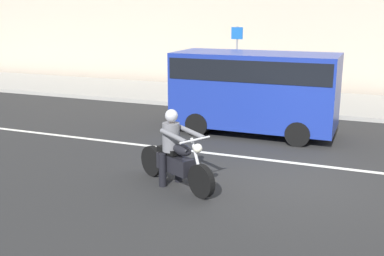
{
  "coord_description": "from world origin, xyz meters",
  "views": [
    {
      "loc": [
        1.63,
        -9.27,
        3.34
      ],
      "look_at": [
        -1.95,
        -0.37,
        0.93
      ],
      "focal_mm": 43.56,
      "sensor_mm": 36.0,
      "label": 1
    }
  ],
  "objects_px": {
    "motorcycle_with_rider_gray": "(175,155)",
    "parked_van_cobalt_blue": "(255,87)",
    "street_sign_post": "(237,55)",
    "pedestrian_bystander": "(287,69)"
  },
  "relations": [
    {
      "from": "motorcycle_with_rider_gray",
      "to": "street_sign_post",
      "type": "bearing_deg",
      "value": 99.29
    },
    {
      "from": "motorcycle_with_rider_gray",
      "to": "street_sign_post",
      "type": "xyz_separation_m",
      "value": [
        -1.49,
        9.12,
        1.12
      ]
    },
    {
      "from": "street_sign_post",
      "to": "pedestrian_bystander",
      "type": "relative_size",
      "value": 1.54
    },
    {
      "from": "parked_van_cobalt_blue",
      "to": "pedestrian_bystander",
      "type": "height_order",
      "value": "parked_van_cobalt_blue"
    },
    {
      "from": "motorcycle_with_rider_gray",
      "to": "parked_van_cobalt_blue",
      "type": "relative_size",
      "value": 0.45
    },
    {
      "from": "street_sign_post",
      "to": "parked_van_cobalt_blue",
      "type": "bearing_deg",
      "value": -67.46
    },
    {
      "from": "motorcycle_with_rider_gray",
      "to": "parked_van_cobalt_blue",
      "type": "distance_m",
      "value": 4.64
    },
    {
      "from": "motorcycle_with_rider_gray",
      "to": "parked_van_cobalt_blue",
      "type": "bearing_deg",
      "value": 85.06
    },
    {
      "from": "parked_van_cobalt_blue",
      "to": "street_sign_post",
      "type": "relative_size",
      "value": 1.66
    },
    {
      "from": "parked_van_cobalt_blue",
      "to": "street_sign_post",
      "type": "xyz_separation_m",
      "value": [
        -1.89,
        4.55,
        0.44
      ]
    }
  ]
}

